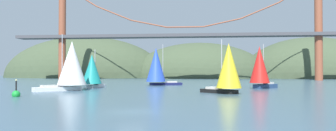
% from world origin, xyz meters
% --- Properties ---
extents(ground_plane, '(360.00, 360.00, 0.00)m').
position_xyz_m(ground_plane, '(0.00, 0.00, 0.00)').
color(ground_plane, '#426075').
extents(headland_center, '(70.30, 44.00, 35.31)m').
position_xyz_m(headland_center, '(5.00, 135.00, 0.00)').
color(headland_center, '#425138').
rests_on(headland_center, ground_plane).
extents(headland_right, '(68.34, 44.00, 39.85)m').
position_xyz_m(headland_right, '(60.00, 135.00, 0.00)').
color(headland_right, '#425138').
rests_on(headland_right, ground_plane).
extents(headland_left, '(86.00, 44.00, 42.88)m').
position_xyz_m(headland_left, '(-55.00, 135.00, 0.00)').
color(headland_left, '#425138').
rests_on(headland_left, ground_plane).
extents(suspension_bridge, '(134.27, 6.00, 37.98)m').
position_xyz_m(suspension_bridge, '(0.00, 95.00, 17.85)').
color(suspension_bridge, brown).
rests_on(suspension_bridge, ground_plane).
extents(sailboat_blue_spinnaker, '(9.45, 6.28, 10.08)m').
position_xyz_m(sailboat_blue_spinnaker, '(-4.78, 49.99, 4.76)').
color(sailboat_blue_spinnaker, '#191E4C').
rests_on(sailboat_blue_spinnaker, ground_plane).
extents(sailboat_teal_sail, '(4.61, 7.08, 8.01)m').
position_xyz_m(sailboat_teal_sail, '(-16.23, 36.27, 3.69)').
color(sailboat_teal_sail, white).
rests_on(sailboat_teal_sail, ground_plane).
extents(sailboat_white_mainsail, '(9.13, 8.93, 10.06)m').
position_xyz_m(sailboat_white_mainsail, '(-17.31, 28.13, 4.70)').
color(sailboat_white_mainsail, white).
rests_on(sailboat_white_mainsail, ground_plane).
extents(sailboat_red_spinnaker, '(6.98, 6.96, 8.96)m').
position_xyz_m(sailboat_red_spinnaker, '(17.78, 38.08, 4.45)').
color(sailboat_red_spinnaker, navy).
rests_on(sailboat_red_spinnaker, ground_plane).
extents(sailboat_yellow_sail, '(7.22, 6.94, 8.52)m').
position_xyz_m(sailboat_yellow_sail, '(10.18, 22.93, 4.09)').
color(sailboat_yellow_sail, black).
rests_on(sailboat_yellow_sail, ground_plane).
extents(channel_buoy, '(1.10, 1.10, 2.64)m').
position_xyz_m(channel_buoy, '(-19.25, 14.15, 0.37)').
color(channel_buoy, green).
rests_on(channel_buoy, ground_plane).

